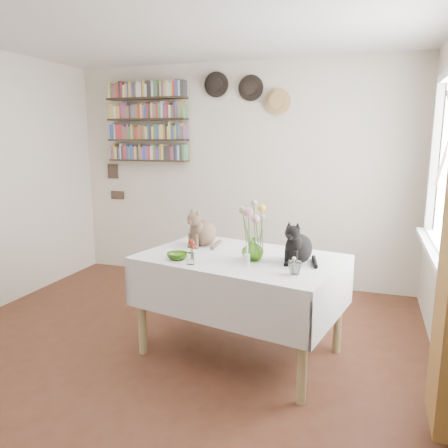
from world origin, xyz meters
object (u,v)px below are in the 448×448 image
(dining_table, at_px, (241,281))
(flower_vase, at_px, (253,249))
(tabby_cat, at_px, (204,226))
(black_cat, at_px, (299,241))
(bookshelf_unit, at_px, (147,123))

(dining_table, bearing_deg, flower_vase, -33.21)
(tabby_cat, bearing_deg, black_cat, 3.21)
(tabby_cat, bearing_deg, flower_vase, -11.16)
(flower_vase, xyz_separation_m, bookshelf_unit, (-1.76, 1.75, 0.97))
(bookshelf_unit, bearing_deg, black_cat, -39.08)
(tabby_cat, xyz_separation_m, bookshelf_unit, (-1.26, 1.44, 0.89))
(black_cat, xyz_separation_m, flower_vase, (-0.33, -0.05, -0.08))
(dining_table, distance_m, tabby_cat, 0.58)
(tabby_cat, distance_m, black_cat, 0.87)
(dining_table, height_order, bookshelf_unit, bookshelf_unit)
(flower_vase, bearing_deg, dining_table, 146.79)
(dining_table, xyz_separation_m, black_cat, (0.44, -0.02, 0.35))
(black_cat, relative_size, bookshelf_unit, 0.32)
(flower_vase, bearing_deg, bookshelf_unit, 135.24)
(tabby_cat, distance_m, flower_vase, 0.60)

